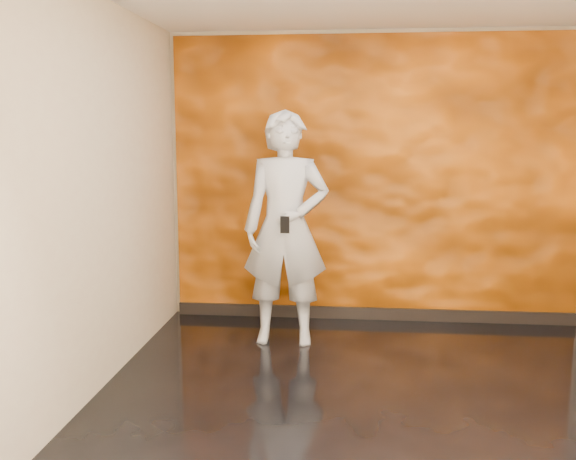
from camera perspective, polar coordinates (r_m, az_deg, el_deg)
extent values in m
cube|color=black|center=(4.68, 8.10, -14.65)|extent=(4.00, 4.00, 0.01)
cube|color=#C7B498|center=(6.31, 7.68, 4.61)|extent=(4.00, 0.02, 2.80)
cube|color=#C7B498|center=(2.34, 10.68, -2.38)|extent=(4.00, 0.02, 2.80)
cube|color=#C7B498|center=(4.68, -16.83, 2.89)|extent=(0.02, 4.00, 2.80)
cube|color=orange|center=(6.27, 7.69, 4.40)|extent=(3.90, 0.06, 2.75)
cube|color=black|center=(6.47, 7.46, -7.37)|extent=(3.90, 0.04, 0.12)
imported|color=#9DA2AC|center=(5.56, -0.18, 0.15)|extent=(0.75, 0.50, 2.03)
cube|color=black|center=(5.27, -0.28, 0.47)|extent=(0.08, 0.02, 0.14)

